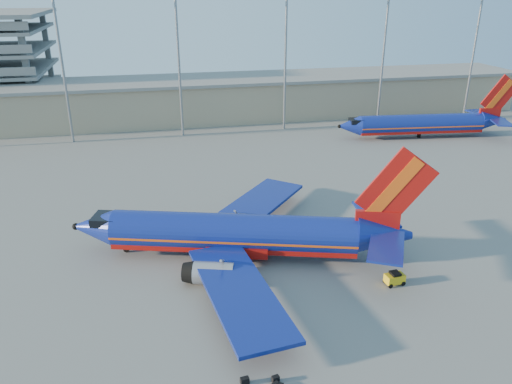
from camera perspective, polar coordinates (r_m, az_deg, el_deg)
ground at (r=55.22m, az=0.87°, el=-6.16°), size 220.00×220.00×0.00m
terminal_building at (r=109.50m, az=-1.02°, el=10.87°), size 122.00×16.00×8.50m
light_mast_row at (r=94.92m, az=-2.65°, el=17.13°), size 101.60×1.60×28.65m
aircraft_main at (r=51.90m, az=-1.61°, el=-4.81°), size 36.00×34.09×12.54m
aircraft_second at (r=98.93m, az=18.74°, el=7.41°), size 33.89×13.14×11.49m
baggage_tug at (r=50.07m, az=15.56°, el=-9.45°), size 1.94×1.29×1.32m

